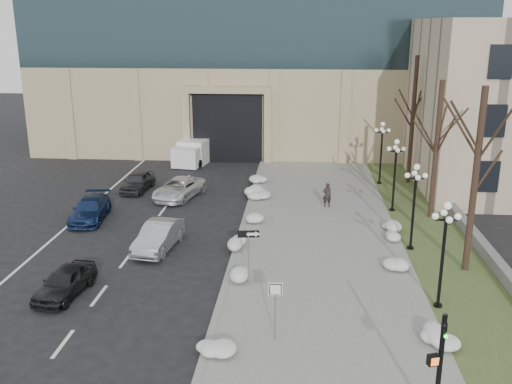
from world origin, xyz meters
TOP-DOWN VIEW (x-y plane):
  - ground at (0.00, 0.00)m, footprint 160.00×160.00m
  - sidewalk at (3.50, 14.00)m, footprint 9.00×40.00m
  - curb at (-1.00, 14.00)m, footprint 0.30×40.00m
  - grass_strip at (10.00, 14.00)m, footprint 4.00×40.00m
  - stone_wall at (12.00, 16.00)m, footprint 0.50×30.00m
  - car_a at (-8.00, 5.97)m, footprint 1.99×3.96m
  - car_b at (-5.14, 11.62)m, footprint 2.11×4.60m
  - car_c at (-10.52, 15.98)m, footprint 2.31×4.77m
  - car_d at (-6.02, 20.98)m, footprint 3.43×5.31m
  - car_e at (-9.38, 22.51)m, footprint 1.93×4.15m
  - pedestrian at (4.12, 19.40)m, footprint 0.64×0.48m
  - box_truck at (-6.73, 31.88)m, footprint 3.30×6.81m
  - one_way_sign at (0.24, 7.47)m, footprint 1.04×0.30m
  - keep_sign at (1.51, 2.81)m, footprint 0.53×0.09m
  - traffic_signal at (6.46, -1.67)m, footprint 0.65×0.86m
  - snow_clump_b at (-0.61, 1.92)m, footprint 1.10×1.60m
  - snow_clump_c at (-0.51, 7.58)m, footprint 1.10×1.60m
  - snow_clump_d at (-0.74, 11.94)m, footprint 1.10×1.60m
  - snow_clump_e at (-0.72, 16.17)m, footprint 1.10×1.60m
  - snow_clump_f at (-0.33, 20.63)m, footprint 1.10×1.60m
  - snow_clump_g at (-0.64, 25.34)m, footprint 1.10×1.60m
  - snow_clump_h at (7.68, 2.86)m, footprint 1.10×1.60m
  - snow_clump_i at (7.38, 9.32)m, footprint 1.10×1.60m
  - snow_clump_j at (7.72, 15.44)m, footprint 1.10×1.60m
  - snow_clump_k at (7.64, 13.59)m, footprint 1.10×1.60m
  - snow_clump_l at (-0.80, 21.80)m, footprint 1.10×1.60m
  - lamppost_a at (8.30, 6.00)m, footprint 1.18×1.18m
  - lamppost_b at (8.30, 12.50)m, footprint 1.18×1.18m
  - lamppost_c at (8.30, 19.00)m, footprint 1.18×1.18m
  - lamppost_d at (8.30, 25.50)m, footprint 1.18×1.18m
  - tree_near at (10.50, 10.00)m, footprint 3.20×3.20m
  - tree_mid at (10.50, 18.00)m, footprint 3.20×3.20m
  - tree_far at (10.50, 26.00)m, footprint 3.20×3.20m

SIDE VIEW (x-z plane):
  - ground at x=0.00m, z-range 0.00..0.00m
  - grass_strip at x=10.00m, z-range 0.00..0.10m
  - sidewalk at x=3.50m, z-range 0.00..0.12m
  - curb at x=-1.00m, z-range 0.00..0.14m
  - snow_clump_b at x=-0.61m, z-range 0.12..0.48m
  - snow_clump_c at x=-0.51m, z-range 0.12..0.48m
  - snow_clump_d at x=-0.74m, z-range 0.12..0.48m
  - snow_clump_e at x=-0.72m, z-range 0.12..0.48m
  - snow_clump_f at x=-0.33m, z-range 0.12..0.48m
  - snow_clump_g at x=-0.64m, z-range 0.12..0.48m
  - snow_clump_h at x=7.68m, z-range 0.12..0.48m
  - snow_clump_i at x=7.38m, z-range 0.12..0.48m
  - snow_clump_j at x=7.72m, z-range 0.12..0.48m
  - snow_clump_k at x=7.64m, z-range 0.12..0.48m
  - snow_clump_l at x=-0.80m, z-range 0.12..0.48m
  - stone_wall at x=12.00m, z-range 0.00..0.70m
  - car_a at x=-8.00m, z-range 0.00..1.29m
  - car_c at x=-10.52m, z-range 0.00..1.34m
  - car_d at x=-6.02m, z-range 0.00..1.36m
  - car_e at x=-9.38m, z-range 0.00..1.37m
  - car_b at x=-5.14m, z-range 0.00..1.46m
  - pedestrian at x=4.12m, z-range 0.12..1.73m
  - box_truck at x=-6.73m, z-range -0.03..2.04m
  - keep_sign at x=1.51m, z-range 0.58..3.03m
  - traffic_signal at x=6.46m, z-range -0.01..3.79m
  - one_way_sign at x=0.24m, z-range 0.90..3.65m
  - lamppost_a at x=8.30m, z-range 0.69..5.45m
  - lamppost_b at x=8.30m, z-range 0.69..5.45m
  - lamppost_c at x=8.30m, z-range 0.69..5.45m
  - lamppost_d at x=8.30m, z-range 0.69..5.45m
  - tree_mid at x=10.50m, z-range 1.25..9.75m
  - tree_near at x=10.50m, z-range 1.33..10.33m
  - tree_far at x=10.50m, z-range 1.40..10.90m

